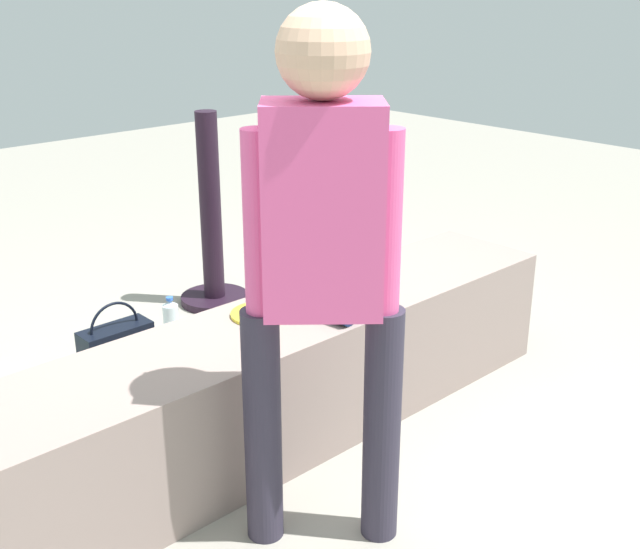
{
  "coord_description": "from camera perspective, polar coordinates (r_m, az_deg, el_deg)",
  "views": [
    {
      "loc": [
        -1.72,
        -2.0,
        1.63
      ],
      "look_at": [
        -0.1,
        -0.25,
        0.73
      ],
      "focal_mm": 44.44,
      "sensor_mm": 36.0,
      "label": 1
    }
  ],
  "objects": [
    {
      "name": "party_cup_red",
      "position": [
        4.03,
        -0.93,
        -2.36
      ],
      "size": [
        0.08,
        0.08,
        0.11
      ],
      "primitive_type": "cylinder",
      "color": "red",
      "rests_on": "ground_plane"
    },
    {
      "name": "concrete_ledge",
      "position": [
        2.99,
        -1.91,
        -7.11
      ],
      "size": [
        2.43,
        0.48,
        0.48
      ],
      "primitive_type": "cube",
      "color": "gray",
      "rests_on": "ground_plane"
    },
    {
      "name": "adult_standing",
      "position": [
        2.15,
        0.19,
        2.15
      ],
      "size": [
        0.38,
        0.36,
        1.58
      ],
      "color": "#2E2939",
      "rests_on": "ground_plane"
    },
    {
      "name": "handbag_black_leather",
      "position": [
        3.48,
        -14.39,
        -5.5
      ],
      "size": [
        0.3,
        0.13,
        0.37
      ],
      "color": "black",
      "rests_on": "ground_plane"
    },
    {
      "name": "railing_post",
      "position": [
        4.15,
        -7.8,
        2.78
      ],
      "size": [
        0.36,
        0.36,
        1.02
      ],
      "color": "black",
      "rests_on": "ground_plane"
    },
    {
      "name": "cake_plate",
      "position": [
        2.87,
        -4.28,
        -2.56
      ],
      "size": [
        0.22,
        0.22,
        0.07
      ],
      "color": "yellow",
      "rests_on": "concrete_ledge"
    },
    {
      "name": "cake_box_white",
      "position": [
        4.12,
        3.12,
        -1.82
      ],
      "size": [
        0.36,
        0.33,
        0.12
      ],
      "primitive_type": "cube",
      "rotation": [
        0.0,
        0.0,
        0.27
      ],
      "color": "white",
      "rests_on": "ground_plane"
    },
    {
      "name": "ground_plane",
      "position": [
        3.11,
        -1.86,
        -11.05
      ],
      "size": [
        12.0,
        12.0,
        0.0
      ],
      "primitive_type": "plane",
      "color": "gray"
    },
    {
      "name": "water_bottle_near_gift",
      "position": [
        3.9,
        -10.69,
        -3.04
      ],
      "size": [
        0.08,
        0.08,
        0.19
      ],
      "color": "silver",
      "rests_on": "ground_plane"
    },
    {
      "name": "child_seated",
      "position": [
        2.88,
        0.09,
        1.66
      ],
      "size": [
        0.28,
        0.32,
        0.48
      ],
      "color": "#122145",
      "rests_on": "concrete_ledge"
    }
  ]
}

